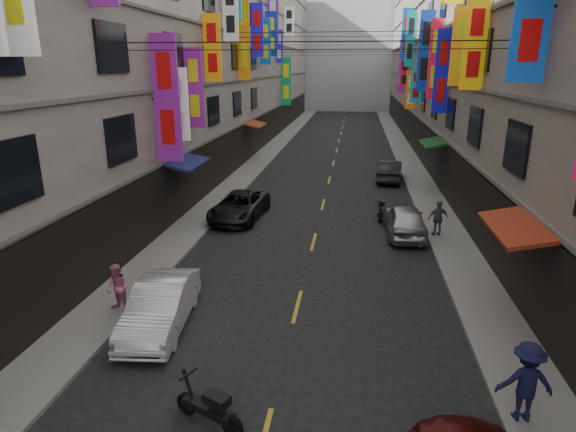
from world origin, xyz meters
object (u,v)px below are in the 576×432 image
(scooter_crossing, at_px, (210,408))
(car_right_far, at_px, (390,171))
(car_left_mid, at_px, (160,306))
(scooter_far_right, at_px, (381,210))
(pedestrian_lfar, at_px, (118,288))
(car_right_mid, at_px, (405,220))
(car_left_far, at_px, (239,206))
(pedestrian_rnear, at_px, (526,382))
(pedestrian_rfar, at_px, (438,218))

(scooter_crossing, relative_size, car_right_far, 0.40)
(scooter_crossing, xyz_separation_m, car_left_mid, (-2.60, 3.75, 0.25))
(car_left_mid, xyz_separation_m, car_right_far, (7.81, 20.20, -0.00))
(scooter_far_right, height_order, pedestrian_lfar, pedestrian_lfar)
(car_right_mid, bearing_deg, car_left_far, -11.73)
(car_left_far, xyz_separation_m, car_right_far, (8.00, 9.55, 0.03))
(scooter_crossing, height_order, pedestrian_lfar, pedestrian_lfar)
(car_right_far, relative_size, pedestrian_lfar, 2.76)
(car_right_far, bearing_deg, scooter_far_right, 90.24)
(pedestrian_rnear, bearing_deg, pedestrian_lfar, -19.53)
(car_right_mid, bearing_deg, pedestrian_rnear, 94.61)
(car_right_far, bearing_deg, car_left_mid, 75.28)
(scooter_far_right, relative_size, car_left_mid, 0.43)
(car_right_mid, bearing_deg, pedestrian_lfar, 40.81)
(pedestrian_rfar, bearing_deg, car_left_mid, 29.02)
(scooter_far_right, bearing_deg, car_right_mid, 117.33)
(pedestrian_lfar, bearing_deg, car_left_far, 108.84)
(car_right_far, bearing_deg, car_right_mid, 96.42)
(pedestrian_rnear, bearing_deg, car_right_mid, -85.88)
(car_left_far, bearing_deg, pedestrian_rnear, -50.60)
(pedestrian_lfar, bearing_deg, car_right_far, 91.16)
(scooter_far_right, height_order, car_left_mid, car_left_mid)
(car_right_mid, xyz_separation_m, pedestrian_lfar, (-9.40, -8.72, 0.17))
(scooter_crossing, bearing_deg, pedestrian_rnear, -56.04)
(scooter_crossing, xyz_separation_m, car_right_far, (5.21, 23.95, 0.25))
(car_left_mid, distance_m, car_right_far, 21.66)
(scooter_crossing, distance_m, pedestrian_rnear, 6.71)
(scooter_crossing, xyz_separation_m, car_left_far, (-2.79, 14.40, 0.22))
(car_right_far, relative_size, pedestrian_rnear, 2.32)
(car_right_mid, distance_m, pedestrian_rfar, 1.46)
(scooter_crossing, distance_m, car_left_mid, 4.57)
(car_left_far, distance_m, pedestrian_rfar, 9.56)
(car_left_mid, relative_size, car_left_far, 0.89)
(car_left_mid, bearing_deg, scooter_crossing, -61.14)
(pedestrian_rfar, bearing_deg, pedestrian_rnear, 74.23)
(car_right_far, xyz_separation_m, pedestrian_rfar, (1.43, -11.08, 0.22))
(car_left_far, relative_size, car_right_mid, 1.13)
(car_right_mid, height_order, pedestrian_lfar, pedestrian_lfar)
(pedestrian_lfar, xyz_separation_m, pedestrian_rfar, (10.83, 8.55, 0.04))
(car_right_far, distance_m, pedestrian_rfar, 11.17)
(scooter_far_right, relative_size, car_right_far, 0.43)
(pedestrian_rnear, bearing_deg, car_left_far, -57.45)
(scooter_far_right, relative_size, pedestrian_rnear, 0.99)
(pedestrian_rnear, distance_m, pedestrian_rfar, 11.86)
(scooter_crossing, relative_size, pedestrian_lfar, 1.10)
(scooter_far_right, bearing_deg, car_left_far, 14.11)
(car_right_mid, height_order, pedestrian_rnear, pedestrian_rnear)
(pedestrian_rfar, bearing_deg, scooter_crossing, 47.10)
(pedestrian_rnear, bearing_deg, car_right_far, -89.03)
(car_right_mid, relative_size, pedestrian_lfar, 2.75)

